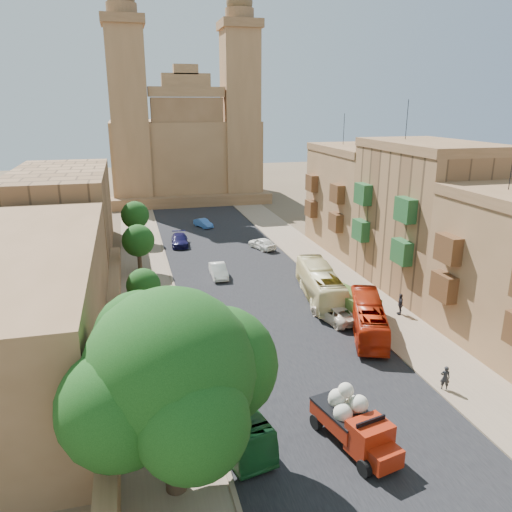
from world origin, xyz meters
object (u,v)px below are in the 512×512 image
street_tree_b (143,285)px  red_truck (354,422)px  bus_green_north (224,409)px  car_white_b (262,243)px  car_blue_a (236,379)px  car_white_a (218,271)px  car_cream (334,313)px  bus_cream_east (320,283)px  street_tree_a (152,352)px  ficus_tree (172,378)px  street_tree_c (138,241)px  church (184,146)px  pedestrian_c (400,304)px  car_dkblue (180,240)px  car_blue_b (203,223)px  bus_red_east (368,318)px  pedestrian_a (445,378)px  street_tree_d (135,215)px  olive_pickup (350,305)px

street_tree_b → red_truck: size_ratio=0.74×
bus_green_north → car_white_b: size_ratio=2.10×
car_blue_a → car_white_a: (2.71, 20.72, 0.10)m
street_tree_b → car_cream: 15.75m
bus_cream_east → street_tree_a: bearing=47.2°
bus_green_north → car_white_a: bus_green_north is taller
ficus_tree → street_tree_c: size_ratio=1.90×
street_tree_a → red_truck: street_tree_a is taller
church → bus_green_north: 71.53m
ficus_tree → church: bearing=82.8°
red_truck → car_cream: 15.72m
bus_green_north → pedestrian_c: bus_green_north is taller
ficus_tree → pedestrian_c: 25.81m
street_tree_c → bus_green_north: size_ratio=0.59×
red_truck → car_dkblue: size_ratio=1.18×
street_tree_a → car_white_b: 32.87m
bus_green_north → car_white_a: 24.95m
red_truck → car_blue_b: 49.48m
bus_cream_east → car_dkblue: (-10.37, 21.06, -0.77)m
bus_red_east → car_blue_b: size_ratio=2.55×
car_white_b → pedestrian_a: bearing=73.9°
bus_red_east → bus_cream_east: bearing=-61.5°
car_white_a → car_cream: (7.24, -12.87, -0.04)m
street_tree_d → red_truck: street_tree_d is taller
church → ficus_tree: 75.29m
pedestrian_c → olive_pickup: bearing=-81.5°
bus_cream_east → street_tree_d: bearing=-48.0°
church → ficus_tree: (-9.41, -74.61, -3.73)m
ficus_tree → car_blue_a: 10.30m
pedestrian_a → bus_red_east: bearing=-59.4°
church → ficus_tree: bearing=-97.2°
car_blue_a → car_cream: bearing=26.7°
church → bus_cream_east: church is taller
bus_green_north → bus_cream_east: bus_cream_east is taller
red_truck → car_white_b: size_ratio=1.38×
street_tree_d → bus_red_east: 35.44m
street_tree_a → street_tree_d: size_ratio=0.83×
street_tree_b → red_truck: street_tree_b is taller
street_tree_a → bus_red_east: bearing=16.0°
street_tree_d → car_dkblue: 6.47m
car_blue_a → street_tree_c: bearing=90.1°
olive_pickup → pedestrian_c: bearing=-9.0°
car_blue_b → pedestrian_a: (8.00, -45.98, 0.20)m
red_truck → car_dkblue: bearing=96.4°
car_white_b → pedestrian_a: pedestrian_a is taller
street_tree_d → street_tree_b: bearing=-90.0°
street_tree_b → car_blue_b: street_tree_b is taller
bus_cream_east → car_white_a: bus_cream_east is taller
bus_red_east → olive_pickup: bearing=-68.7°
church → street_tree_d: bearing=-108.1°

